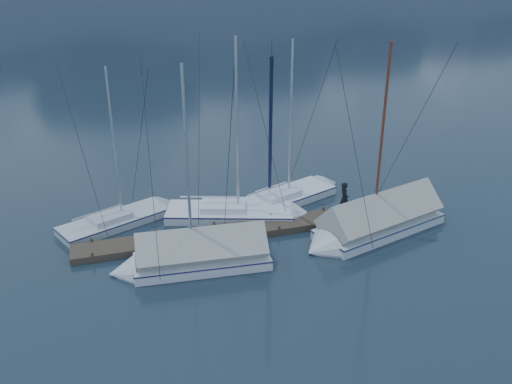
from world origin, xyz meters
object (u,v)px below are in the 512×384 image
at_px(sailboat_open_mid, 249,214).
at_px(sailboat_covered_far, 189,258).
at_px(sailboat_open_left, 130,217).
at_px(sailboat_open_right, 295,195).
at_px(person, 344,199).
at_px(sailboat_covered_near, 371,224).

relative_size(sailboat_open_mid, sailboat_covered_far, 1.04).
distance_m(sailboat_open_mid, sailboat_covered_far, 5.70).
distance_m(sailboat_open_left, sailboat_open_right, 9.37).
bearing_deg(sailboat_open_mid, sailboat_open_right, 26.35).
height_order(sailboat_covered_far, person, sailboat_covered_far).
bearing_deg(sailboat_covered_far, sailboat_covered_near, 3.15).
distance_m(sailboat_open_mid, person, 5.11).
xyz_separation_m(sailboat_open_mid, person, (4.64, -1.86, 1.09)).
bearing_deg(sailboat_open_mid, sailboat_covered_far, -134.00).
relative_size(sailboat_covered_far, person, 5.40).
xyz_separation_m(sailboat_open_mid, sailboat_covered_far, (-3.96, -4.10, 0.31)).
xyz_separation_m(sailboat_covered_far, person, (8.60, 2.24, 0.78)).
distance_m(sailboat_covered_far, person, 8.92).
xyz_separation_m(sailboat_open_left, sailboat_open_right, (9.37, 0.10, 0.02)).
xyz_separation_m(sailboat_open_right, person, (1.34, -3.50, 1.09)).
xyz_separation_m(sailboat_open_left, sailboat_covered_far, (2.11, -5.63, 0.33)).
bearing_deg(person, sailboat_open_left, 76.65).
relative_size(sailboat_open_mid, person, 5.59).
height_order(sailboat_open_left, sailboat_covered_far, sailboat_covered_far).
bearing_deg(sailboat_covered_near, sailboat_open_right, 111.30).
relative_size(sailboat_open_left, sailboat_open_mid, 0.86).
distance_m(sailboat_open_left, person, 11.29).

